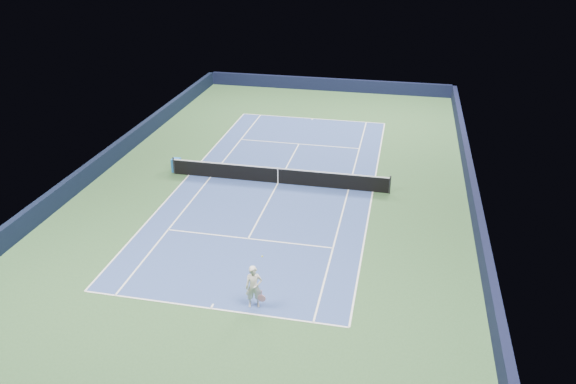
# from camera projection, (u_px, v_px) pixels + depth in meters

# --- Properties ---
(ground) EXTENTS (40.00, 40.00, 0.00)m
(ground) POSITION_uv_depth(u_px,v_px,m) (278.00, 183.00, 32.62)
(ground) COLOR #2C4F2B
(ground) RESTS_ON ground
(wall_far) EXTENTS (22.00, 0.35, 1.10)m
(wall_far) POSITION_uv_depth(u_px,v_px,m) (328.00, 84.00, 49.78)
(wall_far) COLOR black
(wall_far) RESTS_ON ground
(wall_right) EXTENTS (0.35, 40.00, 1.10)m
(wall_right) POSITION_uv_depth(u_px,v_px,m) (473.00, 192.00, 30.36)
(wall_right) COLOR black
(wall_right) RESTS_ON ground
(wall_left) EXTENTS (0.35, 40.00, 1.10)m
(wall_left) POSITION_uv_depth(u_px,v_px,m) (106.00, 159.00, 34.39)
(wall_left) COLOR black
(wall_left) RESTS_ON ground
(court_surface) EXTENTS (10.97, 23.77, 0.01)m
(court_surface) POSITION_uv_depth(u_px,v_px,m) (278.00, 183.00, 32.62)
(court_surface) COLOR navy
(court_surface) RESTS_ON ground
(baseline_far) EXTENTS (10.97, 0.08, 0.00)m
(baseline_far) POSITION_uv_depth(u_px,v_px,m) (313.00, 118.00, 43.05)
(baseline_far) COLOR white
(baseline_far) RESTS_ON ground
(baseline_near) EXTENTS (10.97, 0.08, 0.00)m
(baseline_near) POSITION_uv_depth(u_px,v_px,m) (211.00, 308.00, 22.18)
(baseline_near) COLOR white
(baseline_near) RESTS_ON ground
(sideline_doubles_right) EXTENTS (0.08, 23.77, 0.00)m
(sideline_doubles_right) POSITION_uv_depth(u_px,v_px,m) (373.00, 192.00, 31.59)
(sideline_doubles_right) COLOR white
(sideline_doubles_right) RESTS_ON ground
(sideline_doubles_left) EXTENTS (0.08, 23.77, 0.00)m
(sideline_doubles_left) POSITION_uv_depth(u_px,v_px,m) (189.00, 175.00, 33.64)
(sideline_doubles_left) COLOR white
(sideline_doubles_left) RESTS_ON ground
(sideline_singles_right) EXTENTS (0.08, 23.77, 0.00)m
(sideline_singles_right) POSITION_uv_depth(u_px,v_px,m) (348.00, 190.00, 31.85)
(sideline_singles_right) COLOR white
(sideline_singles_right) RESTS_ON ground
(sideline_singles_left) EXTENTS (0.08, 23.77, 0.00)m
(sideline_singles_left) POSITION_uv_depth(u_px,v_px,m) (211.00, 177.00, 33.38)
(sideline_singles_left) COLOR white
(sideline_singles_left) RESTS_ON ground
(service_line_far) EXTENTS (8.23, 0.08, 0.00)m
(service_line_far) POSITION_uv_depth(u_px,v_px,m) (299.00, 144.00, 38.23)
(service_line_far) COLOR white
(service_line_far) RESTS_ON ground
(service_line_near) EXTENTS (8.23, 0.08, 0.00)m
(service_line_near) POSITION_uv_depth(u_px,v_px,m) (248.00, 239.00, 27.00)
(service_line_near) COLOR white
(service_line_near) RESTS_ON ground
(center_service_line) EXTENTS (0.08, 12.80, 0.00)m
(center_service_line) POSITION_uv_depth(u_px,v_px,m) (278.00, 183.00, 32.61)
(center_service_line) COLOR white
(center_service_line) RESTS_ON ground
(center_mark_far) EXTENTS (0.08, 0.30, 0.00)m
(center_mark_far) POSITION_uv_depth(u_px,v_px,m) (312.00, 119.00, 42.91)
(center_mark_far) COLOR white
(center_mark_far) RESTS_ON ground
(center_mark_near) EXTENTS (0.08, 0.30, 0.00)m
(center_mark_near) POSITION_uv_depth(u_px,v_px,m) (212.00, 306.00, 22.31)
(center_mark_near) COLOR white
(center_mark_near) RESTS_ON ground
(tennis_net) EXTENTS (12.90, 0.10, 1.07)m
(tennis_net) POSITION_uv_depth(u_px,v_px,m) (278.00, 175.00, 32.39)
(tennis_net) COLOR black
(tennis_net) RESTS_ON ground
(sponsor_cube) EXTENTS (0.57, 0.48, 0.83)m
(sponsor_cube) POSITION_uv_depth(u_px,v_px,m) (176.00, 165.00, 33.96)
(sponsor_cube) COLOR blue
(sponsor_cube) RESTS_ON ground
(tennis_player) EXTENTS (0.87, 1.34, 1.83)m
(tennis_player) POSITION_uv_depth(u_px,v_px,m) (254.00, 287.00, 21.94)
(tennis_player) COLOR silver
(tennis_player) RESTS_ON ground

